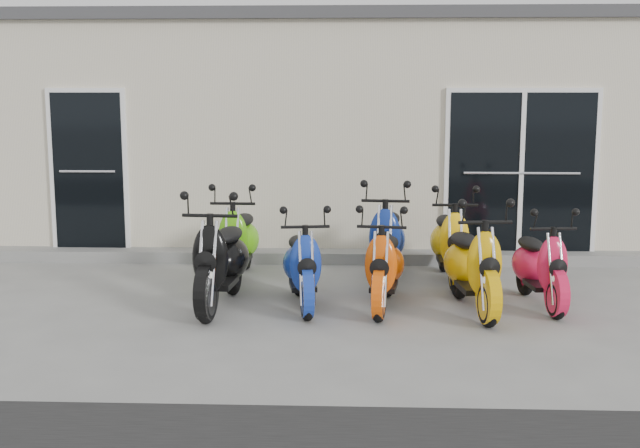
# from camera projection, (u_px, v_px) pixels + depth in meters

# --- Properties ---
(ground) EXTENTS (80.00, 80.00, 0.00)m
(ground) POSITION_uv_depth(u_px,v_px,m) (318.00, 300.00, 8.77)
(ground) COLOR gray
(ground) RESTS_ON ground
(building) EXTENTS (14.00, 6.00, 3.20)m
(building) POSITION_uv_depth(u_px,v_px,m) (331.00, 131.00, 13.64)
(building) COLOR beige
(building) RESTS_ON ground
(roof_cap) EXTENTS (14.20, 6.20, 0.16)m
(roof_cap) POSITION_uv_depth(u_px,v_px,m) (331.00, 30.00, 13.36)
(roof_cap) COLOR #3F3F42
(roof_cap) RESTS_ON building
(front_step) EXTENTS (14.00, 0.40, 0.15)m
(front_step) POSITION_uv_depth(u_px,v_px,m) (324.00, 256.00, 10.75)
(front_step) COLOR gray
(front_step) RESTS_ON ground
(door_left) EXTENTS (1.07, 0.08, 2.22)m
(door_left) POSITION_uv_depth(u_px,v_px,m) (89.00, 166.00, 10.83)
(door_left) COLOR black
(door_left) RESTS_ON front_step
(door_right) EXTENTS (2.02, 0.08, 2.22)m
(door_right) POSITION_uv_depth(u_px,v_px,m) (521.00, 168.00, 10.60)
(door_right) COLOR black
(door_right) RESTS_ON front_step
(scooter_front_black) EXTENTS (0.78, 1.80, 1.29)m
(scooter_front_black) POSITION_uv_depth(u_px,v_px,m) (220.00, 248.00, 8.37)
(scooter_front_black) COLOR black
(scooter_front_black) RESTS_ON ground
(scooter_front_blue) EXTENTS (0.79, 1.61, 1.14)m
(scooter_front_blue) POSITION_uv_depth(u_px,v_px,m) (302.00, 254.00, 8.41)
(scooter_front_blue) COLOR #15339A
(scooter_front_blue) RESTS_ON ground
(scooter_front_orange_a) EXTENTS (0.76, 1.61, 1.15)m
(scooter_front_orange_a) POSITION_uv_depth(u_px,v_px,m) (384.00, 255.00, 8.37)
(scooter_front_orange_a) COLOR #E04E09
(scooter_front_orange_a) RESTS_ON ground
(scooter_front_orange_b) EXTENTS (0.82, 1.74, 1.24)m
(scooter_front_orange_b) POSITION_uv_depth(u_px,v_px,m) (473.00, 253.00, 8.23)
(scooter_front_orange_b) COLOR #DEA306
(scooter_front_orange_b) RESTS_ON ground
(scooter_front_red) EXTENTS (0.71, 1.55, 1.11)m
(scooter_front_red) POSITION_uv_depth(u_px,v_px,m) (541.00, 255.00, 8.45)
(scooter_front_red) COLOR #DF1844
(scooter_front_red) RESTS_ON ground
(scooter_back_green) EXTENTS (0.63, 1.66, 1.22)m
(scooter_back_green) POSITION_uv_depth(u_px,v_px,m) (238.00, 230.00, 9.67)
(scooter_back_green) COLOR #55B80E
(scooter_back_green) RESTS_ON ground
(scooter_back_blue) EXTENTS (0.80, 1.78, 1.28)m
(scooter_back_blue) POSITION_uv_depth(u_px,v_px,m) (387.00, 229.00, 9.56)
(scooter_back_blue) COLOR navy
(scooter_back_blue) RESTS_ON ground
(scooter_back_yellow) EXTENTS (0.61, 1.65, 1.21)m
(scooter_back_yellow) POSITION_uv_depth(u_px,v_px,m) (450.00, 232.00, 9.57)
(scooter_back_yellow) COLOR yellow
(scooter_back_yellow) RESTS_ON ground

